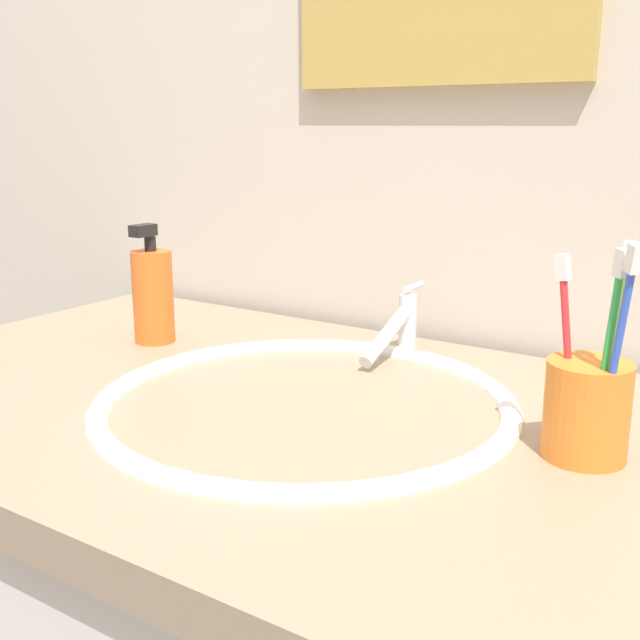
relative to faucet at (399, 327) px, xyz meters
name	(u,v)px	position (x,y,z in m)	size (l,w,h in m)	color
tiled_wall_back	(443,127)	(-0.01, 0.14, 0.26)	(2.36, 0.04, 2.40)	beige
sink_basin	(305,431)	(0.00, -0.22, -0.07)	(0.47, 0.47, 0.10)	white
faucet	(399,327)	(0.00, 0.00, 0.00)	(0.02, 0.16, 0.09)	silver
toothbrush_cup	(587,410)	(0.30, -0.19, 0.01)	(0.08, 0.08, 0.09)	orange
toothbrush_green	(608,344)	(0.31, -0.21, 0.08)	(0.03, 0.02, 0.20)	green
toothbrush_yellow	(615,340)	(0.32, -0.20, 0.08)	(0.03, 0.02, 0.20)	yellow
toothbrush_red	(567,340)	(0.27, -0.19, 0.07)	(0.04, 0.02, 0.18)	red
toothbrush_blue	(618,344)	(0.32, -0.22, 0.08)	(0.03, 0.03, 0.20)	blue
soap_dispenser	(153,294)	(-0.32, -0.13, 0.03)	(0.06, 0.06, 0.17)	orange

